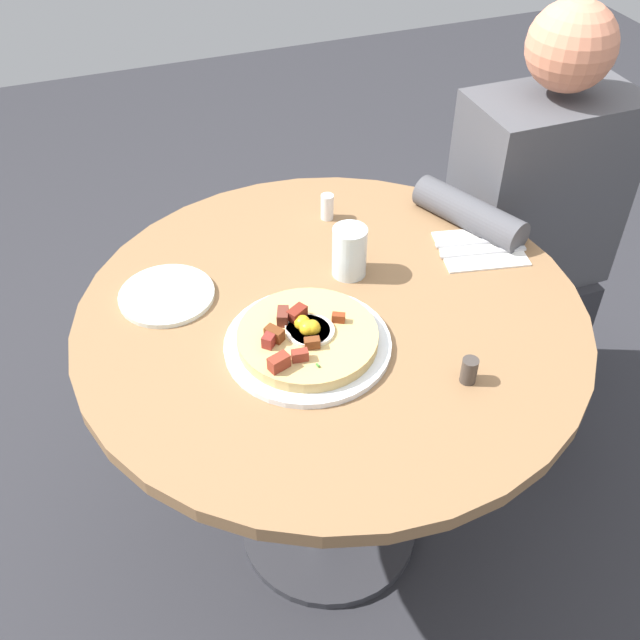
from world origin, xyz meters
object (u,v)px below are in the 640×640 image
Objects in this scene: breakfast_pizza at (306,336)px; salt_shaker at (327,207)px; fork at (483,252)px; knife at (478,242)px; pepper_shaker at (469,370)px; water_glass at (349,252)px; pizza_plate at (308,344)px; dining_table at (331,375)px; person_seated at (523,254)px; bread_plate at (167,295)px.

breakfast_pizza reaches higher than salt_shaker.
fork is 0.04m from knife.
breakfast_pizza is at bearing -36.96° from pepper_shaker.
pepper_shaker is (-0.23, 0.17, -0.00)m from breakfast_pizza.
water_glass reaches higher than breakfast_pizza.
dining_table is at bearing -134.32° from pizza_plate.
knife is (-0.44, -0.17, -0.02)m from breakfast_pizza.
knife is (-0.36, -0.09, 0.18)m from dining_table.
person_seated reaches higher than breakfast_pizza.
pizza_plate is 1.19× the size of breakfast_pizza.
bread_plate is 0.64m from fork.
water_glass is 0.35m from pepper_shaker.
water_glass is (-0.15, -0.17, 0.05)m from pizza_plate.
pepper_shaker reaches higher than dining_table.
salt_shaker is (-0.38, -0.15, 0.02)m from bread_plate.
person_seated is 23.84× the size of pepper_shaker.
salt_shaker is (0.25, -0.24, 0.02)m from fork.
fork is at bearing -123.68° from pepper_shaker.
pizza_plate is (0.07, 0.08, 0.18)m from dining_table.
knife is 3.15× the size of salt_shaker.
bread_plate reaches higher than fork.
person_seated is at bearing -156.67° from dining_table.
dining_table is 0.41m from knife.
fork reaches higher than dining_table.
fork is 3.15× the size of salt_shaker.
person_seated is 0.58m from salt_shaker.
person_seated reaches higher than pepper_shaker.
knife is 0.40m from pepper_shaker.
pizza_plate is at bearing 174.60° from breakfast_pizza.
person_seated reaches higher than fork.
dining_table is 20.15× the size of pepper_shaker.
breakfast_pizza is 0.23m from water_glass.
person_seated is 0.39m from knife.
knife is 3.78× the size of pepper_shaker.
pizza_plate is 0.23m from water_glass.
person_seated is 0.95m from bread_plate.
salt_shaker is at bearing -2.25° from person_seated.
breakfast_pizza is at bearing 132.64° from bread_plate.
pepper_shaker is (-0.43, 0.39, 0.02)m from bread_plate.
pizza_plate is at bearing 45.68° from dining_table.
dining_table is at bearing 52.58° from water_glass.
person_seated is 6.31× the size of knife.
fork is (-0.35, -0.06, 0.18)m from dining_table.
fork is 0.37m from pepper_shaker.
pizza_plate is at bearing 26.29° from person_seated.
water_glass is at bearing 17.54° from person_seated.
water_glass reaches higher than salt_shaker.
dining_table is 3.86× the size of breakfast_pizza.
pizza_plate is at bearing 64.48° from salt_shaker.
salt_shaker is at bearing 148.56° from fork.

